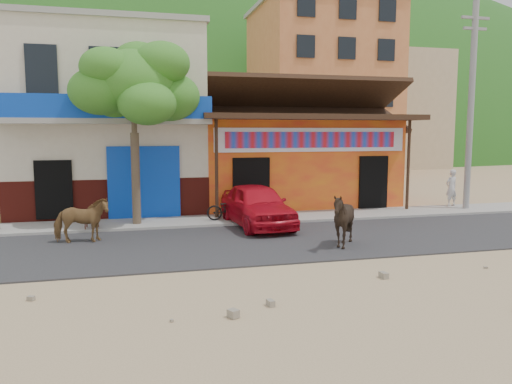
% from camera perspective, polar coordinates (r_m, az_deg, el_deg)
% --- Properties ---
extents(ground, '(120.00, 120.00, 0.00)m').
position_cam_1_polar(ground, '(12.42, 8.99, -7.88)').
color(ground, '#9E825B').
rests_on(ground, ground).
extents(road, '(60.00, 5.00, 0.04)m').
position_cam_1_polar(road, '(14.68, 5.13, -5.44)').
color(road, '#28282B').
rests_on(road, ground).
extents(sidewalk, '(60.00, 2.00, 0.12)m').
position_cam_1_polar(sidewalk, '(17.95, 1.42, -3.02)').
color(sidewalk, gray).
rests_on(sidewalk, ground).
extents(dance_club, '(8.00, 6.00, 3.60)m').
position_cam_1_polar(dance_club, '(22.13, 3.63, 3.38)').
color(dance_club, orange).
rests_on(dance_club, ground).
extents(cafe_building, '(7.00, 6.00, 7.00)m').
position_cam_1_polar(cafe_building, '(21.04, -16.35, 7.57)').
color(cafe_building, beige).
rests_on(cafe_building, ground).
extents(apartment_front, '(9.00, 9.00, 12.00)m').
position_cam_1_polar(apartment_front, '(37.74, 7.34, 11.16)').
color(apartment_front, '#CC723F').
rests_on(apartment_front, ground).
extents(apartment_rear, '(8.00, 8.00, 10.00)m').
position_cam_1_polar(apartment_rear, '(46.96, 14.96, 8.91)').
color(apartment_rear, tan).
rests_on(apartment_rear, ground).
extents(hillside, '(100.00, 40.00, 24.00)m').
position_cam_1_polar(hillside, '(81.64, -11.11, 12.97)').
color(hillside, '#194C14').
rests_on(hillside, ground).
extents(tree, '(3.00, 3.00, 6.00)m').
position_cam_1_polar(tree, '(16.82, -13.72, 6.60)').
color(tree, '#2D721E').
rests_on(tree, sidewalk).
extents(utility_pole, '(0.24, 0.24, 8.00)m').
position_cam_1_polar(utility_pole, '(21.43, 23.35, 8.93)').
color(utility_pole, gray).
rests_on(utility_pole, sidewalk).
extents(cow_tan, '(1.52, 0.72, 1.28)m').
position_cam_1_polar(cow_tan, '(14.86, -19.34, -3.07)').
color(cow_tan, olive).
rests_on(cow_tan, road).
extents(cow_dark, '(1.57, 1.46, 1.49)m').
position_cam_1_polar(cow_dark, '(13.67, 9.91, -3.17)').
color(cow_dark, black).
rests_on(cow_dark, road).
extents(red_car, '(1.97, 4.27, 1.42)m').
position_cam_1_polar(red_car, '(16.47, 0.10, -1.49)').
color(red_car, red).
rests_on(red_car, road).
extents(scooter, '(1.61, 0.79, 0.81)m').
position_cam_1_polar(scooter, '(17.19, -3.07, -1.90)').
color(scooter, black).
rests_on(scooter, sidewalk).
extents(pedestrian, '(0.61, 0.46, 1.51)m').
position_cam_1_polar(pedestrian, '(21.97, 21.43, 0.46)').
color(pedestrian, silver).
rests_on(pedestrian, sidewalk).
extents(cafe_chair_right, '(0.46, 0.46, 0.93)m').
position_cam_1_polar(cafe_chair_right, '(16.56, -18.30, -2.37)').
color(cafe_chair_right, '#462217').
rests_on(cafe_chair_right, sidewalk).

